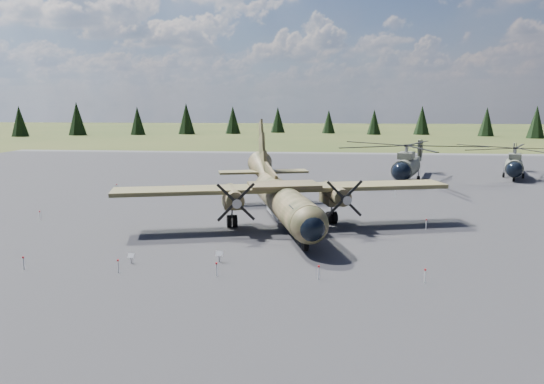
# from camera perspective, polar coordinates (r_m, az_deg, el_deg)

# --- Properties ---
(ground) EXTENTS (500.00, 500.00, 0.00)m
(ground) POSITION_cam_1_polar(r_m,az_deg,el_deg) (44.94, -4.97, -3.53)
(ground) COLOR #515124
(ground) RESTS_ON ground
(apron) EXTENTS (120.00, 120.00, 0.04)m
(apron) POSITION_cam_1_polar(r_m,az_deg,el_deg) (54.59, -3.01, -1.20)
(apron) COLOR slate
(apron) RESTS_ON ground
(transport_plane) EXTENTS (27.27, 24.37, 9.07)m
(transport_plane) POSITION_cam_1_polar(r_m,az_deg,el_deg) (44.56, 1.03, -0.18)
(transport_plane) COLOR #30361D
(transport_plane) RESTS_ON ground
(helicopter_near) EXTENTS (24.60, 25.03, 5.01)m
(helicopter_near) POSITION_cam_1_polar(r_m,az_deg,el_deg) (70.45, 14.31, 3.82)
(helicopter_near) COLOR slate
(helicopter_near) RESTS_ON ground
(helicopter_mid) EXTENTS (21.58, 21.84, 4.37)m
(helicopter_mid) POSITION_cam_1_polar(r_m,az_deg,el_deg) (79.16, 24.66, 3.51)
(helicopter_mid) COLOR slate
(helicopter_mid) RESTS_ON ground
(info_placard_left) EXTENTS (0.45, 0.26, 0.67)m
(info_placard_left) POSITION_cam_1_polar(r_m,az_deg,el_deg) (35.11, -14.92, -6.75)
(info_placard_left) COLOR gray
(info_placard_left) RESTS_ON ground
(info_placard_right) EXTENTS (0.49, 0.24, 0.74)m
(info_placard_right) POSITION_cam_1_polar(r_m,az_deg,el_deg) (34.40, -5.69, -6.73)
(info_placard_right) COLOR gray
(info_placard_right) RESTS_ON ground
(barrier_fence) EXTENTS (33.12, 29.62, 0.85)m
(barrier_fence) POSITION_cam_1_polar(r_m,az_deg,el_deg) (44.85, -5.58, -2.90)
(barrier_fence) COLOR white
(barrier_fence) RESTS_ON ground
(treeline) EXTENTS (311.04, 311.28, 10.99)m
(treeline) POSITION_cam_1_polar(r_m,az_deg,el_deg) (50.89, -10.31, 3.38)
(treeline) COLOR black
(treeline) RESTS_ON ground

